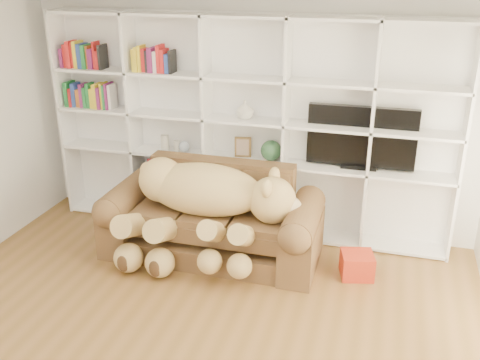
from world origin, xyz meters
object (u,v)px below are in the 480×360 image
(teddy_bear, at_px, (203,202))
(tv, at_px, (361,138))
(sofa, at_px, (213,222))
(gift_box, at_px, (357,265))

(teddy_bear, bearing_deg, tv, 35.76)
(teddy_bear, bearing_deg, sofa, 82.57)
(sofa, relative_size, gift_box, 7.24)
(sofa, xyz_separation_m, tv, (1.40, 0.68, 0.84))
(gift_box, bearing_deg, tv, 97.78)
(gift_box, bearing_deg, sofa, 177.88)
(tv, bearing_deg, sofa, -154.04)
(gift_box, bearing_deg, teddy_bear, -175.16)
(teddy_bear, relative_size, tv, 1.60)
(sofa, bearing_deg, teddy_bear, -102.11)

